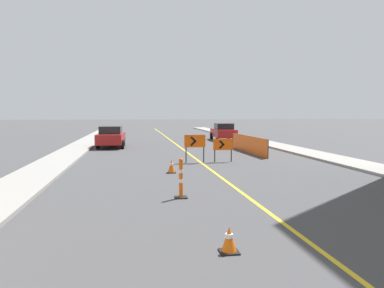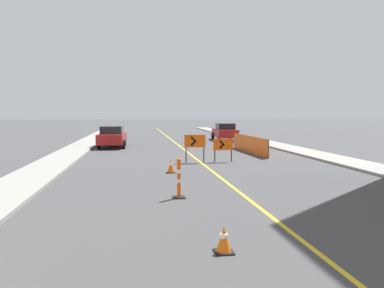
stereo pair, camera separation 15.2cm
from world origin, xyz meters
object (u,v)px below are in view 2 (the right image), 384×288
at_px(arrow_barricade_secondary, 223,146).
at_px(traffic_cone_third, 171,166).
at_px(parked_car_curb_mid, 225,132).
at_px(arrow_barricade_primary, 195,142).
at_px(parked_car_curb_near, 112,137).
at_px(traffic_cone_second, 224,240).
at_px(delineator_post_rear, 179,181).

bearing_deg(arrow_barricade_secondary, traffic_cone_third, -135.06).
bearing_deg(traffic_cone_third, parked_car_curb_mid, 69.73).
height_order(arrow_barricade_primary, arrow_barricade_secondary, arrow_barricade_primary).
relative_size(traffic_cone_third, parked_car_curb_near, 0.13).
relative_size(traffic_cone_third, arrow_barricade_primary, 0.40).
distance_m(traffic_cone_second, parked_car_curb_near, 21.95).
bearing_deg(arrow_barricade_primary, delineator_post_rear, -96.74).
height_order(delineator_post_rear, parked_car_curb_near, parked_car_curb_near).
xyz_separation_m(delineator_post_rear, parked_car_curb_mid, (6.93, 22.99, 0.27)).
bearing_deg(parked_car_curb_mid, arrow_barricade_primary, -106.19).
distance_m(traffic_cone_third, parked_car_curb_mid, 19.46).
height_order(delineator_post_rear, arrow_barricade_primary, arrow_barricade_primary).
xyz_separation_m(traffic_cone_third, arrow_barricade_secondary, (3.03, 3.15, 0.58)).
relative_size(delineator_post_rear, parked_car_curb_mid, 0.28).
xyz_separation_m(arrow_barricade_primary, parked_car_curb_mid, (5.21, 15.15, -0.25)).
bearing_deg(arrow_barricade_secondary, parked_car_curb_mid, 75.05).
bearing_deg(parked_car_curb_mid, parked_car_curb_near, -146.84).
bearing_deg(traffic_cone_third, traffic_cone_second, -89.19).
distance_m(traffic_cone_second, delineator_post_rear, 4.56).
height_order(delineator_post_rear, arrow_barricade_secondary, same).
xyz_separation_m(delineator_post_rear, arrow_barricade_secondary, (3.22, 7.89, 0.34)).
height_order(traffic_cone_second, delineator_post_rear, delineator_post_rear).
relative_size(traffic_cone_second, arrow_barricade_secondary, 0.40).
distance_m(delineator_post_rear, parked_car_curb_near, 17.42).
bearing_deg(delineator_post_rear, parked_car_curb_mid, 73.23).
bearing_deg(parked_car_curb_near, traffic_cone_second, -78.55).
bearing_deg(parked_car_curb_near, traffic_cone_third, -72.78).
distance_m(traffic_cone_second, traffic_cone_third, 9.28).
height_order(arrow_barricade_secondary, parked_car_curb_mid, parked_car_curb_mid).
bearing_deg(traffic_cone_third, arrow_barricade_primary, 63.75).
bearing_deg(arrow_barricade_primary, arrow_barricade_secondary, 7.48).
xyz_separation_m(arrow_barricade_secondary, parked_car_curb_near, (-6.26, 9.26, -0.07)).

